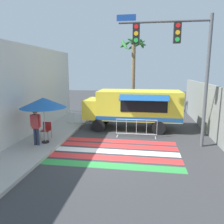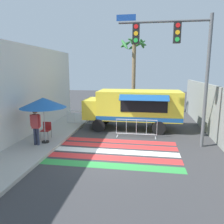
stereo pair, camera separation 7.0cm
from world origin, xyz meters
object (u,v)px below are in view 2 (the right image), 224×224
Objects in this scene: barricade_front at (136,128)px; palm_tree at (133,60)px; vendor_person at (36,124)px; barricade_side at (81,118)px; patio_umbrella at (43,103)px; folding_chair at (46,129)px; food_truck at (132,106)px; traffic_signal_pole at (178,52)px.

barricade_front is 7.38m from palm_tree.
vendor_person is 0.89× the size of barricade_side.
patio_umbrella is 2.63× the size of folding_chair.
food_truck is at bearing -87.03° from palm_tree.
traffic_signal_pole is 2.75× the size of barricade_front.
folding_chair is at bearing 94.95° from vendor_person.
barricade_front is (0.39, -1.78, -0.98)m from food_truck.
palm_tree reaches higher than food_truck.
food_truck is at bearing 102.37° from barricade_front.
traffic_signal_pole is at bearing -28.76° from barricade_front.
traffic_signal_pole is at bearing 16.51° from vendor_person.
patio_umbrella is 1.09m from vendor_person.
food_truck is 2.98× the size of barricade_side.
vendor_person is 10.07m from palm_tree.
folding_chair is at bearing -118.13° from palm_tree.
traffic_signal_pole is at bearing 13.39° from folding_chair.
folding_chair is 1.19m from vendor_person.
traffic_signal_pole is 7.29× the size of folding_chair.
food_truck is 0.95× the size of traffic_signal_pole.
palm_tree is (-0.62, 6.21, 3.95)m from barricade_front.
food_truck is 2.64× the size of patio_umbrella.
palm_tree is at bearing 95.70° from barricade_front.
barricade_front is 0.36× the size of palm_tree.
folding_chair is 0.43× the size of barricade_side.
barricade_side is (-5.64, 3.05, -3.97)m from traffic_signal_pole.
vendor_person is at bearing -78.80° from folding_chair.
traffic_signal_pole reaches higher than patio_umbrella.
food_truck is at bearing 46.79° from folding_chair.
traffic_signal_pole is 7.54m from barricade_side.
traffic_signal_pole is at bearing -28.42° from barricade_side.
vendor_person is (-0.24, -0.40, -0.98)m from patio_umbrella.
patio_umbrella is at bearing -58.96° from folding_chair.
vendor_person is 0.78× the size of barricade_front.
patio_umbrella is 4.40m from barricade_side.
patio_umbrella is 1.13× the size of barricade_side.
patio_umbrella reaches higher than barricade_front.
traffic_signal_pole is 6.75m from patio_umbrella.
patio_umbrella is at bearing -114.66° from palm_tree.
folding_chair is (-0.25, 0.69, -1.48)m from patio_umbrella.
patio_umbrella is 5.10m from barricade_front.
barricade_front is (4.64, 2.41, -0.64)m from vendor_person.
traffic_signal_pole is 3.53× the size of vendor_person.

